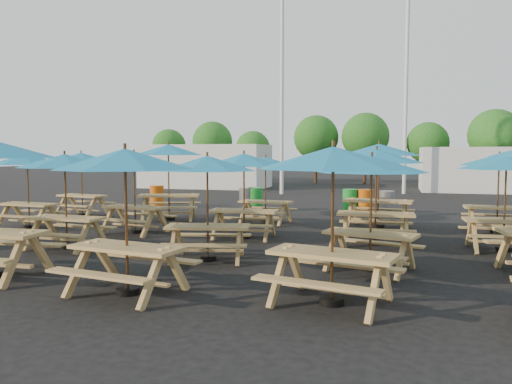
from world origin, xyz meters
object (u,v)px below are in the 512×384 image
(picnic_unit_6, at_px, (134,162))
(waste_bin_1, at_px, (246,199))
(picnic_unit_8, at_px, (125,167))
(waste_bin_4, at_px, (365,202))
(picnic_unit_12, at_px, (333,166))
(picnic_unit_18, at_px, (506,167))
(waste_bin_0, at_px, (157,197))
(picnic_unit_10, at_px, (244,164))
(picnic_unit_13, at_px, (372,170))
(picnic_unit_7, at_px, (168,154))
(waste_bin_3, at_px, (350,201))
(picnic_unit_9, at_px, (207,168))
(picnic_unit_15, at_px, (379,154))
(picnic_unit_3, at_px, (81,160))
(waste_bin_5, at_px, (386,204))
(waste_bin_2, at_px, (255,200))
(picnic_unit_2, at_px, (27,163))
(picnic_unit_19, at_px, (499,164))
(picnic_unit_5, at_px, (65,166))
(picnic_unit_11, at_px, (266,165))
(picnic_unit_14, at_px, (377,161))

(picnic_unit_6, distance_m, waste_bin_1, 6.34)
(picnic_unit_8, relative_size, waste_bin_4, 2.82)
(picnic_unit_12, height_order, picnic_unit_18, picnic_unit_12)
(waste_bin_0, bearing_deg, picnic_unit_12, -52.95)
(picnic_unit_10, xyz_separation_m, picnic_unit_13, (3.40, -2.85, -0.04))
(picnic_unit_7, bearing_deg, waste_bin_3, 13.10)
(picnic_unit_9, distance_m, picnic_unit_10, 2.82)
(picnic_unit_12, xyz_separation_m, picnic_unit_15, (0.42, 7.99, 0.16))
(picnic_unit_3, height_order, waste_bin_5, picnic_unit_3)
(picnic_unit_3, height_order, waste_bin_4, picnic_unit_3)
(picnic_unit_6, bearing_deg, waste_bin_5, 49.62)
(picnic_unit_13, height_order, waste_bin_2, picnic_unit_13)
(picnic_unit_2, height_order, picnic_unit_19, picnic_unit_2)
(waste_bin_2, bearing_deg, waste_bin_1, -170.50)
(picnic_unit_2, bearing_deg, picnic_unit_7, 45.25)
(waste_bin_4, bearing_deg, picnic_unit_7, -151.50)
(picnic_unit_3, bearing_deg, waste_bin_2, 38.27)
(picnic_unit_5, xyz_separation_m, picnic_unit_15, (7.00, 5.27, 0.26))
(picnic_unit_5, height_order, picnic_unit_11, picnic_unit_5)
(waste_bin_5, bearing_deg, picnic_unit_7, -157.60)
(waste_bin_4, bearing_deg, picnic_unit_8, -104.65)
(waste_bin_1, bearing_deg, waste_bin_4, 3.62)
(picnic_unit_15, height_order, picnic_unit_18, picnic_unit_15)
(picnic_unit_10, bearing_deg, picnic_unit_19, 19.87)
(picnic_unit_6, bearing_deg, picnic_unit_3, 151.41)
(picnic_unit_9, relative_size, picnic_unit_18, 1.14)
(picnic_unit_15, distance_m, waste_bin_5, 3.44)
(waste_bin_0, distance_m, waste_bin_1, 3.95)
(picnic_unit_9, height_order, picnic_unit_13, picnic_unit_9)
(picnic_unit_19, xyz_separation_m, waste_bin_5, (-3.07, 2.98, -1.50))
(picnic_unit_8, xyz_separation_m, picnic_unit_15, (3.64, 8.32, 0.18))
(picnic_unit_2, relative_size, waste_bin_1, 2.51)
(picnic_unit_8, relative_size, picnic_unit_13, 0.98)
(waste_bin_0, bearing_deg, waste_bin_1, -3.36)
(picnic_unit_7, xyz_separation_m, waste_bin_5, (7.08, 2.92, -1.78))
(waste_bin_3, bearing_deg, picnic_unit_7, -149.28)
(picnic_unit_3, bearing_deg, picnic_unit_8, -42.69)
(picnic_unit_9, relative_size, waste_bin_1, 2.76)
(picnic_unit_14, bearing_deg, picnic_unit_19, 38.75)
(picnic_unit_14, bearing_deg, picnic_unit_12, -96.48)
(picnic_unit_15, distance_m, waste_bin_0, 9.80)
(picnic_unit_5, bearing_deg, picnic_unit_6, 82.57)
(picnic_unit_13, height_order, waste_bin_5, picnic_unit_13)
(picnic_unit_3, distance_m, picnic_unit_7, 3.44)
(picnic_unit_2, distance_m, picnic_unit_14, 10.14)
(picnic_unit_12, distance_m, waste_bin_3, 11.58)
(picnic_unit_9, relative_size, picnic_unit_15, 0.93)
(waste_bin_5, bearing_deg, picnic_unit_8, -108.85)
(picnic_unit_3, relative_size, picnic_unit_8, 0.97)
(picnic_unit_3, relative_size, picnic_unit_14, 1.06)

